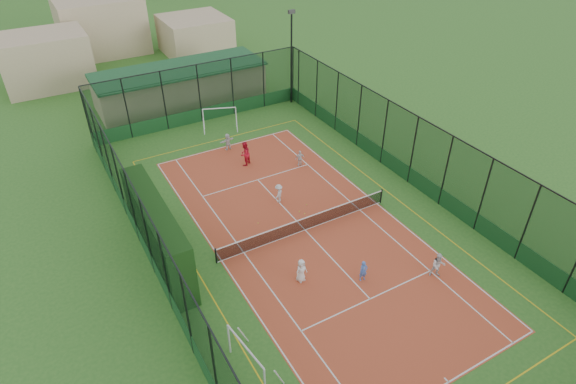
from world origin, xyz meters
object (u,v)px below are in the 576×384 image
white_bench (174,255)px  futsal_goal_far (220,118)px  child_near_mid (363,271)px  child_far_left (279,193)px  child_far_back (228,142)px  child_near_right (438,265)px  child_far_right (300,158)px  clubhouse (181,84)px  child_near_left (301,270)px  coach (245,154)px  floodlight_ne (291,59)px  futsal_goal_near (246,360)px

white_bench → futsal_goal_far: 16.28m
futsal_goal_far → child_near_mid: (-0.37, -20.10, -0.26)m
futsal_goal_far → child_far_left: 11.66m
child_near_mid → child_far_back: (-0.54, 16.50, 0.03)m
futsal_goal_far → child_near_right: size_ratio=1.85×
child_far_right → child_near_right: bearing=104.3°
clubhouse → white_bench: size_ratio=8.78×
futsal_goal_far → child_far_left: (-0.83, -11.63, -0.23)m
child_near_left → white_bench: bearing=129.4°
child_near_mid → child_far_left: bearing=102.0°
coach → child_near_left: bearing=47.5°
child_near_right → child_near_mid: bearing=-174.8°
floodlight_ne → child_near_mid: 23.41m
child_near_left → futsal_goal_far: bearing=70.6°
coach → child_far_right: bearing=117.7°
futsal_goal_far → futsal_goal_near: bearing=-89.1°
child_near_mid → child_far_back: child_far_back is taller
white_bench → child_near_left: 7.19m
child_far_back → coach: (0.17, -2.73, 0.26)m
child_near_left → child_far_back: 15.09m
child_far_right → futsal_goal_near: bearing=63.4°
futsal_goal_near → coach: (7.48, 15.85, 0.01)m
floodlight_ne → child_far_right: (-5.04, -10.02, -3.50)m
child_near_left → child_far_left: (2.41, 6.87, -0.05)m
clubhouse → coach: 13.34m
clubhouse → futsal_goal_far: 7.08m
floodlight_ne → clubhouse: 10.47m
futsal_goal_near → coach: size_ratio=1.55×
child_near_left → floodlight_ne: bearing=51.9°
child_far_back → clubhouse: bearing=-101.6°
white_bench → futsal_goal_near: futsal_goal_near is taller
futsal_goal_far → child_near_right: futsal_goal_far is taller
clubhouse → child_far_back: clubhouse is taller
child_far_left → coach: size_ratio=0.71×
futsal_goal_near → futsal_goal_far: bearing=-28.2°
child_near_left → child_far_back: bearing=71.6°
futsal_goal_far → floodlight_ne: bearing=32.8°
child_near_right → child_far_right: child_near_right is taller
futsal_goal_near → child_near_left: bearing=-61.3°
clubhouse → futsal_goal_far: (0.86, -6.99, -0.68)m
futsal_goal_far → child_near_mid: futsal_goal_far is taller
child_near_left → child_far_right: child_near_left is taller
futsal_goal_near → child_far_right: bearing=-46.3°
white_bench → child_near_mid: size_ratio=1.38×
futsal_goal_near → child_near_mid: 8.12m
clubhouse → child_near_right: (4.14, -28.81, -0.81)m
child_far_right → coach: bearing=-19.6°
floodlight_ne → child_near_right: 24.07m
child_far_left → child_near_right: bearing=74.1°
floodlight_ne → child_near_mid: bearing=-110.5°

